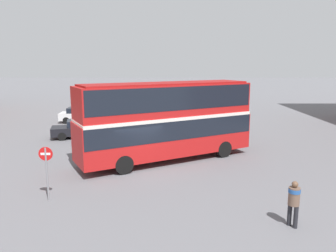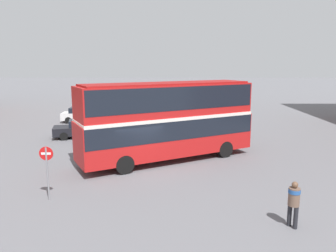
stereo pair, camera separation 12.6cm
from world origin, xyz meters
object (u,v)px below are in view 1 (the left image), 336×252
at_px(parked_car_kerb_near, 82,128).
at_px(parked_car_kerb_far, 81,115).
at_px(no_entry_sign, 48,165).
at_px(double_decker_bus, 168,116).
at_px(pedestrian_foreground, 295,199).

distance_m(parked_car_kerb_near, parked_car_kerb_far, 7.16).
height_order(parked_car_kerb_near, parked_car_kerb_far, parked_car_kerb_far).
bearing_deg(parked_car_kerb_near, no_entry_sign, 84.14).
xyz_separation_m(double_decker_bus, no_entry_sign, (-5.16, -6.07, -1.13)).
height_order(parked_car_kerb_far, no_entry_sign, no_entry_sign).
height_order(double_decker_bus, no_entry_sign, double_decker_bus).
bearing_deg(parked_car_kerb_near, pedestrian_foreground, 113.94).
height_order(double_decker_bus, parked_car_kerb_near, double_decker_bus).
xyz_separation_m(pedestrian_foreground, no_entry_sign, (-9.77, 2.33, 0.54)).
xyz_separation_m(pedestrian_foreground, parked_car_kerb_far, (-13.48, 21.68, -0.29)).
bearing_deg(double_decker_bus, no_entry_sign, -159.11).
xyz_separation_m(double_decker_bus, parked_car_kerb_far, (-8.86, 13.27, -1.97)).
bearing_deg(no_entry_sign, pedestrian_foreground, -13.42).
distance_m(pedestrian_foreground, parked_car_kerb_far, 25.53).
relative_size(double_decker_bus, parked_car_kerb_near, 2.27).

